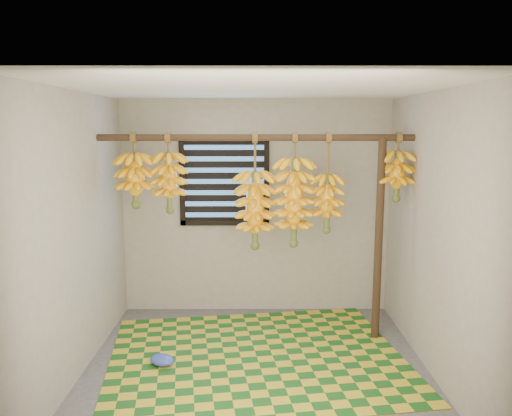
{
  "coord_description": "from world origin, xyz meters",
  "views": [
    {
      "loc": [
        -0.01,
        -4.05,
        2.1
      ],
      "look_at": [
        0.0,
        0.55,
        1.35
      ],
      "focal_mm": 35.0,
      "sensor_mm": 36.0,
      "label": 1
    }
  ],
  "objects_px": {
    "banana_bunch_a": "(135,180)",
    "banana_bunch_f": "(397,176)",
    "banana_bunch_c": "(255,210)",
    "plastic_bag": "(162,360)",
    "banana_bunch_e": "(327,203)",
    "banana_bunch_b": "(169,182)",
    "banana_bunch_d": "(294,202)",
    "support_post": "(379,241)",
    "woven_mat": "(257,357)"
  },
  "relations": [
    {
      "from": "support_post",
      "to": "banana_bunch_a",
      "type": "bearing_deg",
      "value": 180.0
    },
    {
      "from": "support_post",
      "to": "woven_mat",
      "type": "xyz_separation_m",
      "value": [
        -1.19,
        -0.44,
        -0.99
      ]
    },
    {
      "from": "banana_bunch_b",
      "to": "banana_bunch_e",
      "type": "xyz_separation_m",
      "value": [
        1.52,
        0.0,
        -0.2
      ]
    },
    {
      "from": "banana_bunch_c",
      "to": "banana_bunch_f",
      "type": "bearing_deg",
      "value": 0.0
    },
    {
      "from": "plastic_bag",
      "to": "banana_bunch_b",
      "type": "distance_m",
      "value": 1.63
    },
    {
      "from": "banana_bunch_b",
      "to": "banana_bunch_e",
      "type": "relative_size",
      "value": 0.79
    },
    {
      "from": "woven_mat",
      "to": "plastic_bag",
      "type": "height_order",
      "value": "plastic_bag"
    },
    {
      "from": "banana_bunch_e",
      "to": "banana_bunch_f",
      "type": "xyz_separation_m",
      "value": [
        0.66,
        0.0,
        0.26
      ]
    },
    {
      "from": "plastic_bag",
      "to": "banana_bunch_d",
      "type": "relative_size",
      "value": 0.21
    },
    {
      "from": "banana_bunch_a",
      "to": "banana_bunch_f",
      "type": "bearing_deg",
      "value": -0.0
    },
    {
      "from": "support_post",
      "to": "banana_bunch_c",
      "type": "distance_m",
      "value": 1.25
    },
    {
      "from": "woven_mat",
      "to": "banana_bunch_c",
      "type": "bearing_deg",
      "value": 91.87
    },
    {
      "from": "support_post",
      "to": "banana_bunch_d",
      "type": "bearing_deg",
      "value": 180.0
    },
    {
      "from": "plastic_bag",
      "to": "banana_bunch_e",
      "type": "relative_size",
      "value": 0.24
    },
    {
      "from": "banana_bunch_c",
      "to": "banana_bunch_f",
      "type": "distance_m",
      "value": 1.4
    },
    {
      "from": "banana_bunch_f",
      "to": "banana_bunch_e",
      "type": "bearing_deg",
      "value": 180.0
    },
    {
      "from": "support_post",
      "to": "banana_bunch_b",
      "type": "xyz_separation_m",
      "value": [
        -2.03,
        0.0,
        0.58
      ]
    },
    {
      "from": "banana_bunch_b",
      "to": "banana_bunch_f",
      "type": "height_order",
      "value": "same"
    },
    {
      "from": "banana_bunch_a",
      "to": "plastic_bag",
      "type": "bearing_deg",
      "value": -62.0
    },
    {
      "from": "banana_bunch_b",
      "to": "banana_bunch_d",
      "type": "height_order",
      "value": "same"
    },
    {
      "from": "banana_bunch_d",
      "to": "support_post",
      "type": "bearing_deg",
      "value": -0.0
    },
    {
      "from": "banana_bunch_b",
      "to": "banana_bunch_d",
      "type": "bearing_deg",
      "value": 0.0
    },
    {
      "from": "support_post",
      "to": "banana_bunch_a",
      "type": "height_order",
      "value": "banana_bunch_a"
    },
    {
      "from": "banana_bunch_e",
      "to": "banana_bunch_f",
      "type": "relative_size",
      "value": 1.48
    },
    {
      "from": "support_post",
      "to": "banana_bunch_f",
      "type": "height_order",
      "value": "banana_bunch_f"
    },
    {
      "from": "banana_bunch_b",
      "to": "banana_bunch_a",
      "type": "bearing_deg",
      "value": 180.0
    },
    {
      "from": "plastic_bag",
      "to": "banana_bunch_c",
      "type": "xyz_separation_m",
      "value": [
        0.82,
        0.6,
        1.25
      ]
    },
    {
      "from": "woven_mat",
      "to": "banana_bunch_c",
      "type": "distance_m",
      "value": 1.38
    },
    {
      "from": "plastic_bag",
      "to": "support_post",
      "type": "bearing_deg",
      "value": 16.56
    },
    {
      "from": "banana_bunch_c",
      "to": "banana_bunch_e",
      "type": "bearing_deg",
      "value": 0.0
    },
    {
      "from": "woven_mat",
      "to": "banana_bunch_d",
      "type": "xyz_separation_m",
      "value": [
        0.36,
        0.44,
        1.38
      ]
    },
    {
      "from": "banana_bunch_c",
      "to": "banana_bunch_d",
      "type": "distance_m",
      "value": 0.38
    },
    {
      "from": "plastic_bag",
      "to": "banana_bunch_f",
      "type": "height_order",
      "value": "banana_bunch_f"
    },
    {
      "from": "banana_bunch_a",
      "to": "banana_bunch_e",
      "type": "relative_size",
      "value": 0.74
    },
    {
      "from": "plastic_bag",
      "to": "banana_bunch_c",
      "type": "bearing_deg",
      "value": 36.25
    },
    {
      "from": "plastic_bag",
      "to": "banana_bunch_d",
      "type": "distance_m",
      "value": 1.89
    },
    {
      "from": "banana_bunch_d",
      "to": "banana_bunch_f",
      "type": "relative_size",
      "value": 1.69
    },
    {
      "from": "support_post",
      "to": "banana_bunch_d",
      "type": "xyz_separation_m",
      "value": [
        -0.83,
        0.0,
        0.38
      ]
    },
    {
      "from": "banana_bunch_c",
      "to": "banana_bunch_f",
      "type": "relative_size",
      "value": 1.72
    },
    {
      "from": "woven_mat",
      "to": "banana_bunch_b",
      "type": "height_order",
      "value": "banana_bunch_b"
    },
    {
      "from": "banana_bunch_e",
      "to": "support_post",
      "type": "bearing_deg",
      "value": 0.0
    },
    {
      "from": "woven_mat",
      "to": "banana_bunch_e",
      "type": "height_order",
      "value": "banana_bunch_e"
    },
    {
      "from": "woven_mat",
      "to": "banana_bunch_a",
      "type": "bearing_deg",
      "value": 159.23
    },
    {
      "from": "plastic_bag",
      "to": "banana_bunch_a",
      "type": "xyz_separation_m",
      "value": [
        -0.32,
        0.6,
        1.54
      ]
    },
    {
      "from": "banana_bunch_c",
      "to": "woven_mat",
      "type": "bearing_deg",
      "value": -88.13
    },
    {
      "from": "banana_bunch_b",
      "to": "plastic_bag",
      "type": "bearing_deg",
      "value": -90.25
    },
    {
      "from": "banana_bunch_b",
      "to": "banana_bunch_f",
      "type": "distance_m",
      "value": 2.18
    },
    {
      "from": "banana_bunch_a",
      "to": "banana_bunch_d",
      "type": "xyz_separation_m",
      "value": [
        1.52,
        0.0,
        -0.22
      ]
    },
    {
      "from": "woven_mat",
      "to": "banana_bunch_f",
      "type": "bearing_deg",
      "value": 18.13
    },
    {
      "from": "woven_mat",
      "to": "banana_bunch_c",
      "type": "relative_size",
      "value": 2.38
    }
  ]
}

